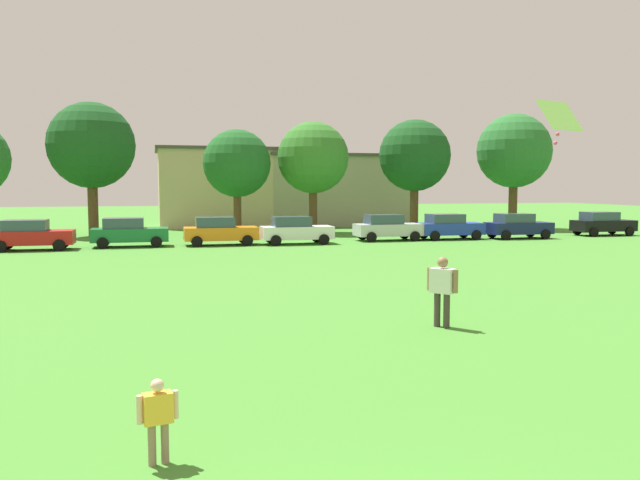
{
  "coord_description": "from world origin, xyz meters",
  "views": [
    {
      "loc": [
        -1.74,
        -4.19,
        3.57
      ],
      "look_at": [
        1.74,
        9.29,
        2.38
      ],
      "focal_mm": 36.22,
      "sensor_mm": 36.0,
      "label": 1
    }
  ],
  "objects_px": {
    "kite": "(560,118)",
    "tree_center_right": "(313,158)",
    "parked_car_white_3": "(295,230)",
    "parked_car_blue_5": "(449,226)",
    "adult_bystander": "(442,286)",
    "child_kite_flyer": "(158,414)",
    "parked_car_navy_6": "(517,226)",
    "tree_far_right": "(514,151)",
    "tree_center_left": "(237,164)",
    "tree_left": "(91,146)",
    "parked_car_silver_4": "(387,227)",
    "parked_car_orange_2": "(219,231)",
    "tree_right": "(415,156)",
    "parked_car_red_0": "(31,235)",
    "parked_car_green_1": "(128,232)",
    "parked_car_black_7": "(602,223)"
  },
  "relations": [
    {
      "from": "kite",
      "to": "tree_center_right",
      "type": "xyz_separation_m",
      "value": [
        1.57,
        32.26,
        0.3
      ]
    },
    {
      "from": "parked_car_white_3",
      "to": "parked_car_blue_5",
      "type": "relative_size",
      "value": 1.0
    },
    {
      "from": "parked_car_white_3",
      "to": "tree_center_right",
      "type": "height_order",
      "value": "tree_center_right"
    },
    {
      "from": "adult_bystander",
      "to": "child_kite_flyer",
      "type": "bearing_deg",
      "value": 95.44
    },
    {
      "from": "parked_car_navy_6",
      "to": "tree_far_right",
      "type": "xyz_separation_m",
      "value": [
        4.92,
        8.8,
        5.44
      ]
    },
    {
      "from": "child_kite_flyer",
      "to": "tree_center_right",
      "type": "relative_size",
      "value": 0.14
    },
    {
      "from": "tree_center_left",
      "to": "tree_center_right",
      "type": "xyz_separation_m",
      "value": [
        5.67,
        0.23,
        0.47
      ]
    },
    {
      "from": "tree_left",
      "to": "tree_far_right",
      "type": "distance_m",
      "value": 32.58
    },
    {
      "from": "child_kite_flyer",
      "to": "kite",
      "type": "relative_size",
      "value": 0.83
    },
    {
      "from": "adult_bystander",
      "to": "parked_car_silver_4",
      "type": "height_order",
      "value": "adult_bystander"
    },
    {
      "from": "adult_bystander",
      "to": "tree_far_right",
      "type": "bearing_deg",
      "value": -70.96
    },
    {
      "from": "child_kite_flyer",
      "to": "parked_car_silver_4",
      "type": "relative_size",
      "value": 0.26
    },
    {
      "from": "tree_left",
      "to": "adult_bystander",
      "type": "bearing_deg",
      "value": -71.43
    },
    {
      "from": "parked_car_orange_2",
      "to": "parked_car_white_3",
      "type": "distance_m",
      "value": 4.56
    },
    {
      "from": "tree_left",
      "to": "tree_right",
      "type": "xyz_separation_m",
      "value": [
        23.78,
        -0.86,
        -0.47
      ]
    },
    {
      "from": "parked_car_red_0",
      "to": "parked_car_blue_5",
      "type": "bearing_deg",
      "value": 2.02
    },
    {
      "from": "parked_car_green_1",
      "to": "parked_car_orange_2",
      "type": "distance_m",
      "value": 5.2
    },
    {
      "from": "parked_car_green_1",
      "to": "parked_car_silver_4",
      "type": "bearing_deg",
      "value": 0.8
    },
    {
      "from": "parked_car_orange_2",
      "to": "tree_center_left",
      "type": "distance_m",
      "value": 9.22
    },
    {
      "from": "parked_car_red_0",
      "to": "tree_center_right",
      "type": "bearing_deg",
      "value": 25.5
    },
    {
      "from": "parked_car_white_3",
      "to": "tree_center_left",
      "type": "distance_m",
      "value": 9.66
    },
    {
      "from": "parked_car_navy_6",
      "to": "tree_right",
      "type": "relative_size",
      "value": 0.5
    },
    {
      "from": "parked_car_red_0",
      "to": "tree_left",
      "type": "height_order",
      "value": "tree_left"
    },
    {
      "from": "kite",
      "to": "parked_car_navy_6",
      "type": "height_order",
      "value": "kite"
    },
    {
      "from": "parked_car_black_7",
      "to": "tree_far_right",
      "type": "bearing_deg",
      "value": 106.72
    },
    {
      "from": "parked_car_red_0",
      "to": "tree_right",
      "type": "height_order",
      "value": "tree_right"
    },
    {
      "from": "parked_car_green_1",
      "to": "parked_car_navy_6",
      "type": "distance_m",
      "value": 24.99
    },
    {
      "from": "parked_car_navy_6",
      "to": "parked_car_green_1",
      "type": "bearing_deg",
      "value": 178.94
    },
    {
      "from": "parked_car_white_3",
      "to": "tree_center_left",
      "type": "height_order",
      "value": "tree_center_left"
    },
    {
      "from": "tree_center_left",
      "to": "child_kite_flyer",
      "type": "bearing_deg",
      "value": -98.7
    },
    {
      "from": "kite",
      "to": "child_kite_flyer",
      "type": "bearing_deg",
      "value": -148.33
    },
    {
      "from": "parked_car_orange_2",
      "to": "parked_car_blue_5",
      "type": "height_order",
      "value": "same"
    },
    {
      "from": "parked_car_white_3",
      "to": "parked_car_navy_6",
      "type": "height_order",
      "value": "same"
    },
    {
      "from": "parked_car_white_3",
      "to": "tree_far_right",
      "type": "xyz_separation_m",
      "value": [
        20.17,
        9.06,
        5.44
      ]
    },
    {
      "from": "child_kite_flyer",
      "to": "parked_car_silver_4",
      "type": "bearing_deg",
      "value": 52.85
    },
    {
      "from": "adult_bystander",
      "to": "tree_right",
      "type": "relative_size",
      "value": 0.21
    },
    {
      "from": "parked_car_navy_6",
      "to": "tree_left",
      "type": "relative_size",
      "value": 0.46
    },
    {
      "from": "parked_car_red_0",
      "to": "parked_car_black_7",
      "type": "xyz_separation_m",
      "value": [
        37.39,
        1.19,
        0.0
      ]
    },
    {
      "from": "parked_car_green_1",
      "to": "tree_far_right",
      "type": "bearing_deg",
      "value": 15.59
    },
    {
      "from": "parked_car_red_0",
      "to": "parked_car_silver_4",
      "type": "height_order",
      "value": "same"
    },
    {
      "from": "parked_car_silver_4",
      "to": "tree_far_right",
      "type": "distance_m",
      "value": 17.01
    },
    {
      "from": "parked_car_white_3",
      "to": "tree_left",
      "type": "distance_m",
      "value": 16.61
    },
    {
      "from": "kite",
      "to": "parked_car_orange_2",
      "type": "height_order",
      "value": "kite"
    },
    {
      "from": "parked_car_blue_5",
      "to": "tree_center_left",
      "type": "relative_size",
      "value": 0.57
    },
    {
      "from": "parked_car_blue_5",
      "to": "parked_car_navy_6",
      "type": "height_order",
      "value": "same"
    },
    {
      "from": "child_kite_flyer",
      "to": "parked_car_green_1",
      "type": "distance_m",
      "value": 30.58
    },
    {
      "from": "parked_car_red_0",
      "to": "tree_right",
      "type": "relative_size",
      "value": 0.5
    },
    {
      "from": "tree_right",
      "to": "tree_far_right",
      "type": "relative_size",
      "value": 0.92
    },
    {
      "from": "tree_left",
      "to": "parked_car_green_1",
      "type": "bearing_deg",
      "value": -73.29
    },
    {
      "from": "parked_car_orange_2",
      "to": "parked_car_silver_4",
      "type": "bearing_deg",
      "value": 2.84
    }
  ]
}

